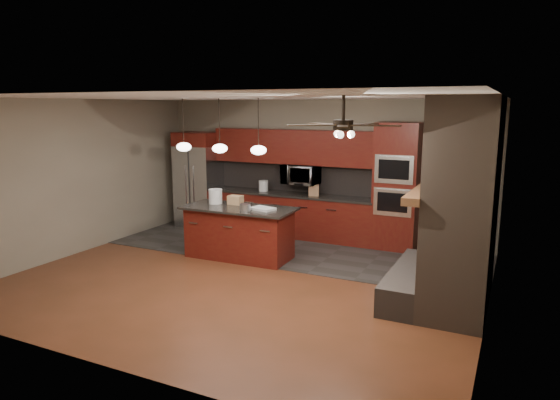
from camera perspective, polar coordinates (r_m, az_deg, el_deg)
The scene contains 22 objects.
ground at distance 7.97m, azimuth -3.80°, elevation -8.92°, with size 7.00×7.00×0.00m, color brown.
ceiling at distance 7.51m, azimuth -4.06°, elevation 11.64°, with size 7.00×6.00×0.02m, color white.
back_wall at distance 10.30m, azimuth 4.37°, elevation 3.57°, with size 7.00×0.02×2.80m, color gray.
right_wall at distance 6.65m, azimuth 23.31°, elevation -1.23°, with size 0.02×6.00×2.80m, color gray.
left_wall at distance 9.82m, azimuth -21.99°, elevation 2.47°, with size 0.02×6.00×2.80m, color gray.
slate_tile_patch at distance 9.50m, azimuth 1.58°, elevation -5.62°, with size 7.00×2.40×0.01m, color #312E2C.
fireplace_column at distance 7.09m, azimuth 19.69°, elevation -1.13°, with size 1.30×2.10×2.80m.
back_cabinetry at distance 10.33m, azimuth 1.35°, elevation 0.78°, with size 3.59×0.64×2.20m.
oven_tower at distance 9.55m, azimuth 13.20°, elevation 1.49°, with size 0.80×0.63×2.38m.
microwave at distance 10.19m, azimuth 2.40°, elevation 2.95°, with size 0.73×0.41×0.50m, color silver.
refrigerator at distance 11.29m, azimuth -9.27°, elevation 2.31°, with size 0.90×0.75×2.11m.
kitchen_island at distance 8.90m, azimuth -4.69°, elevation -3.69°, with size 2.01×0.95×0.92m.
white_bucket at distance 9.16m, azimuth -7.39°, elevation 0.41°, with size 0.24×0.24×0.26m, color silver.
paint_can at distance 8.47m, azimuth -4.01°, elevation -0.86°, with size 0.18×0.18×0.12m, color #B7B8BD.
paint_tray at distance 8.56m, azimuth -1.99°, elevation -0.99°, with size 0.40×0.28×0.04m, color silver.
cardboard_box at distance 9.05m, azimuth -5.11°, elevation 0.00°, with size 0.25×0.18×0.16m, color tan.
counter_bucket at distance 10.55m, azimuth -1.90°, elevation 1.63°, with size 0.20×0.20×0.22m, color silver.
counter_box at distance 10.02m, azimuth 3.89°, elevation 1.12°, with size 0.20×0.15×0.22m, color #A07553.
pendant_left at distance 9.03m, azimuth -10.93°, elevation 6.01°, with size 0.26×0.26×0.92m.
pendant_center at distance 8.61m, azimuth -6.89°, elevation 5.90°, with size 0.26×0.26×0.92m.
pendant_right at distance 8.23m, azimuth -2.47°, elevation 5.75°, with size 0.26×0.26×0.92m.
ceiling_fan at distance 6.04m, azimuth 7.23°, elevation 8.57°, with size 1.27×1.33×0.41m.
Camera 1 is at (3.73, -6.52, 2.67)m, focal length 32.00 mm.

